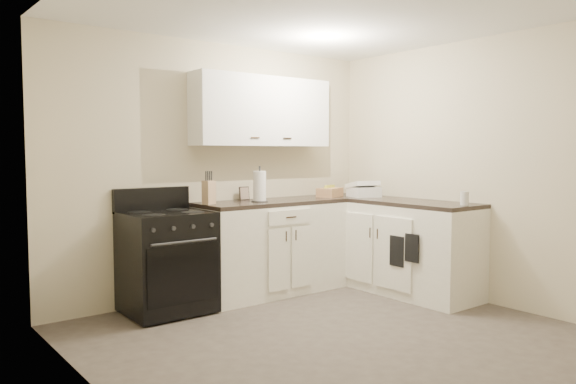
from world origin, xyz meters
TOP-DOWN VIEW (x-y plane):
  - floor at (0.00, 0.00)m, footprint 3.60×3.60m
  - ceiling at (0.00, 0.00)m, footprint 3.60×3.60m
  - wall_back at (0.00, 1.80)m, footprint 3.60×0.00m
  - wall_right at (1.80, 0.00)m, footprint 0.00×3.60m
  - wall_left at (-1.80, 0.00)m, footprint 0.00×3.60m
  - base_cabinets_back at (0.43, 1.50)m, footprint 1.55×0.60m
  - base_cabinets_right at (1.50, 0.85)m, footprint 0.60×1.90m
  - countertop_back at (0.43, 1.50)m, footprint 1.55×0.60m
  - countertop_right at (1.50, 0.85)m, footprint 0.60×1.90m
  - upper_cabinets at (0.43, 1.65)m, footprint 1.55×0.30m
  - stove at (-0.74, 1.48)m, footprint 0.73×0.62m
  - knife_block at (-0.27, 1.54)m, footprint 0.12×0.11m
  - paper_towel at (0.26, 1.46)m, footprint 0.15×0.15m
  - picture_frame at (0.25, 1.73)m, footprint 0.11×0.04m
  - wicker_basket at (1.21, 1.49)m, footprint 0.34×0.29m
  - countertop_grill at (1.50, 1.25)m, footprint 0.36×0.34m
  - glass_jar at (1.53, 0.00)m, footprint 0.09×0.09m
  - oven_mitt_near at (1.18, 0.32)m, footprint 0.02×0.15m
  - oven_mitt_far at (1.18, 0.49)m, footprint 0.02×0.17m

SIDE VIEW (x-z plane):
  - floor at x=0.00m, z-range 0.00..0.00m
  - base_cabinets_back at x=0.43m, z-range 0.00..0.90m
  - base_cabinets_right at x=1.50m, z-range 0.00..0.90m
  - stove at x=-0.74m, z-range 0.02..0.90m
  - oven_mitt_far at x=1.18m, z-range 0.34..0.63m
  - oven_mitt_near at x=1.18m, z-range 0.40..0.67m
  - countertop_back at x=0.43m, z-range 0.90..0.94m
  - countertop_right at x=1.50m, z-range 0.90..0.94m
  - wicker_basket at x=1.21m, z-range 0.94..1.04m
  - countertop_grill at x=1.50m, z-range 0.94..1.05m
  - glass_jar at x=1.53m, z-range 0.94..1.07m
  - picture_frame at x=0.25m, z-range 0.94..1.08m
  - knife_block at x=-0.27m, z-range 0.94..1.16m
  - paper_towel at x=0.26m, z-range 0.94..1.24m
  - wall_back at x=0.00m, z-range -0.55..3.05m
  - wall_right at x=1.80m, z-range -0.55..3.05m
  - wall_left at x=-1.80m, z-range -0.55..3.05m
  - upper_cabinets at x=0.43m, z-range 1.49..2.19m
  - ceiling at x=0.00m, z-range 2.50..2.50m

